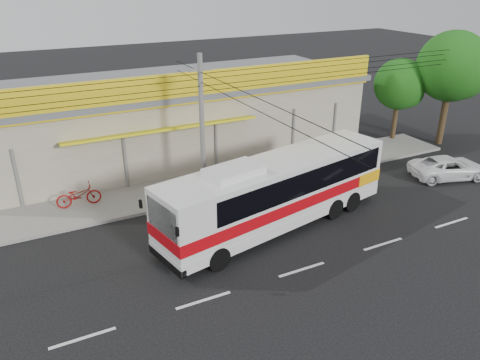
% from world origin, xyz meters
% --- Properties ---
extents(ground, '(120.00, 120.00, 0.00)m').
position_xyz_m(ground, '(0.00, 0.00, 0.00)').
color(ground, black).
rests_on(ground, ground).
extents(sidewalk, '(30.00, 3.20, 0.15)m').
position_xyz_m(sidewalk, '(0.00, 6.00, 0.07)').
color(sidewalk, slate).
rests_on(sidewalk, ground).
extents(lane_markings, '(50.00, 0.12, 0.01)m').
position_xyz_m(lane_markings, '(0.00, -2.50, 0.00)').
color(lane_markings, silver).
rests_on(lane_markings, ground).
extents(storefront_building, '(22.60, 9.20, 5.70)m').
position_xyz_m(storefront_building, '(-0.01, 11.54, 2.30)').
color(storefront_building, gray).
rests_on(storefront_building, ground).
extents(coach_bus, '(11.38, 4.56, 3.43)m').
position_xyz_m(coach_bus, '(0.97, 0.78, 1.83)').
color(coach_bus, silver).
rests_on(coach_bus, ground).
extents(motorbike_red, '(2.07, 0.80, 1.07)m').
position_xyz_m(motorbike_red, '(-6.58, 6.42, 0.69)').
color(motorbike_red, maroon).
rests_on(motorbike_red, sidewalk).
extents(white_car, '(4.58, 3.08, 1.17)m').
position_xyz_m(white_car, '(11.92, 1.17, 0.58)').
color(white_car, white).
rests_on(white_car, ground).
extents(utility_pole, '(34.00, 14.00, 7.07)m').
position_xyz_m(utility_pole, '(-1.00, 4.54, 5.83)').
color(utility_pole, '#5D5E5B').
rests_on(utility_pole, ground).
extents(tree_near, '(4.30, 4.30, 7.13)m').
position_xyz_m(tree_near, '(16.06, 5.31, 4.83)').
color(tree_near, '#332414').
rests_on(tree_near, ground).
extents(tree_far, '(3.23, 3.23, 5.36)m').
position_xyz_m(tree_far, '(13.79, 7.19, 3.63)').
color(tree_far, '#332414').
rests_on(tree_far, ground).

